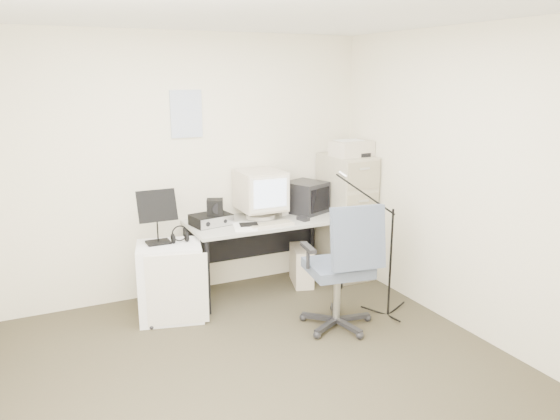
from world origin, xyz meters
name	(u,v)px	position (x,y,z in m)	size (l,w,h in m)	color
floor	(269,373)	(0.00, 0.00, -0.01)	(3.60, 3.60, 0.01)	#3B3523
ceiling	(267,10)	(0.00, 0.00, 2.50)	(3.60, 3.60, 0.01)	white
wall_back	(190,166)	(0.00, 1.80, 1.25)	(3.60, 0.02, 2.50)	beige
wall_front	(463,306)	(0.00, -1.80, 1.25)	(3.60, 0.02, 2.50)	beige
wall_right	(469,184)	(1.80, 0.00, 1.25)	(0.02, 3.60, 2.50)	beige
wall_calendar	(186,114)	(-0.02, 1.79, 1.75)	(0.30, 0.02, 0.44)	white
filing_cabinet	(346,216)	(1.58, 1.48, 0.65)	(0.40, 0.60, 1.30)	#B5AD8E
printer	(351,149)	(1.58, 1.41, 1.38)	(0.40, 0.27, 0.15)	#B6B1A5
desk	(265,255)	(0.63, 1.45, 0.36)	(1.50, 0.70, 0.73)	#B6B5A1
crt_monitor	(260,194)	(0.63, 1.55, 0.96)	(0.42, 0.45, 0.47)	#B6B1A5
crt_tv	(306,197)	(1.13, 1.54, 0.89)	(0.35, 0.37, 0.32)	black
desk_speaker	(283,208)	(0.87, 1.54, 0.80)	(0.08, 0.08, 0.14)	beige
keyboard	(271,225)	(0.59, 1.22, 0.74)	(0.42, 0.15, 0.02)	#B6B1A5
mouse	(303,219)	(0.95, 1.27, 0.75)	(0.07, 0.12, 0.04)	black
radio_receiver	(211,220)	(0.10, 1.51, 0.78)	(0.35, 0.25, 0.10)	black
radio_speaker	(215,207)	(0.13, 1.48, 0.91)	(0.15, 0.14, 0.15)	black
papers	(245,226)	(0.35, 1.28, 0.74)	(0.21, 0.28, 0.02)	white
pc_tower	(302,265)	(1.04, 1.45, 0.19)	(0.19, 0.42, 0.39)	#B6B1A5
office_chair	(338,265)	(0.84, 0.44, 0.55)	(0.64, 0.64, 1.11)	slate
side_cart	(170,281)	(-0.39, 1.24, 0.34)	(0.55, 0.44, 0.68)	white
music_stand	(157,216)	(-0.46, 1.31, 0.92)	(0.33, 0.18, 0.49)	black
headphones	(180,237)	(-0.28, 1.26, 0.73)	(0.16, 0.16, 0.03)	black
mic_stand	(391,247)	(1.39, 0.44, 0.64)	(0.02, 0.02, 1.29)	black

